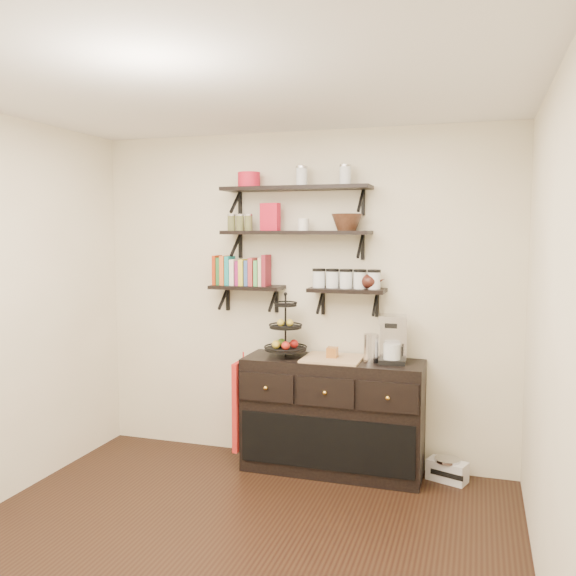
{
  "coord_description": "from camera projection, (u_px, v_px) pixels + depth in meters",
  "views": [
    {
      "loc": [
        1.4,
        -3.04,
        1.9
      ],
      "look_at": [
        0.08,
        1.15,
        1.49
      ],
      "focal_mm": 38.0,
      "sensor_mm": 36.0,
      "label": 1
    }
  ],
  "objects": [
    {
      "name": "shelf_low_left",
      "position": [
        247.0,
        288.0,
        5.03
      ],
      "size": [
        0.6,
        0.25,
        0.23
      ],
      "color": "black",
      "rests_on": "back_wall"
    },
    {
      "name": "floor",
      "position": [
        214.0,
        563.0,
        3.49
      ],
      "size": [
        3.5,
        3.5,
        0.0
      ],
      "primitive_type": "plane",
      "color": "black",
      "rests_on": "ground"
    },
    {
      "name": "ceiling",
      "position": [
        208.0,
        80.0,
        3.23
      ],
      "size": [
        3.5,
        3.5,
        0.02
      ],
      "primitive_type": "cube",
      "color": "white",
      "rests_on": "back_wall"
    },
    {
      "name": "walnut_bowl",
      "position": [
        347.0,
        222.0,
        4.71
      ],
      "size": [
        0.24,
        0.24,
        0.13
      ],
      "primitive_type": null,
      "color": "black",
      "rests_on": "shelf_mid"
    },
    {
      "name": "radio",
      "position": [
        447.0,
        470.0,
        4.63
      ],
      "size": [
        0.33,
        0.25,
        0.18
      ],
      "rotation": [
        0.0,
        0.0,
        -0.35
      ],
      "color": "silver",
      "rests_on": "floor"
    },
    {
      "name": "ramekins",
      "position": [
        303.0,
        225.0,
        4.82
      ],
      "size": [
        0.09,
        0.09,
        0.1
      ],
      "primitive_type": "cylinder",
      "color": "white",
      "rests_on": "shelf_mid"
    },
    {
      "name": "fruit_stand",
      "position": [
        286.0,
        335.0,
        4.85
      ],
      "size": [
        0.33,
        0.33,
        0.49
      ],
      "rotation": [
        0.0,
        0.0,
        -0.29
      ],
      "color": "black",
      "rests_on": "sideboard"
    },
    {
      "name": "shelf_mid",
      "position": [
        296.0,
        233.0,
        4.85
      ],
      "size": [
        1.2,
        0.27,
        0.23
      ],
      "color": "black",
      "rests_on": "back_wall"
    },
    {
      "name": "right_wall",
      "position": [
        554.0,
        349.0,
        2.84
      ],
      "size": [
        0.02,
        3.5,
        2.7
      ],
      "primitive_type": "cube",
      "color": "white",
      "rests_on": "ground"
    },
    {
      "name": "thermal_carafe",
      "position": [
        371.0,
        348.0,
        4.62
      ],
      "size": [
        0.11,
        0.11,
        0.22
      ],
      "primitive_type": "cylinder",
      "color": "silver",
      "rests_on": "sideboard"
    },
    {
      "name": "back_wall",
      "position": [
        300.0,
        297.0,
        5.02
      ],
      "size": [
        3.5,
        0.02,
        2.7
      ],
      "primitive_type": "cube",
      "color": "white",
      "rests_on": "ground"
    },
    {
      "name": "candle",
      "position": [
        332.0,
        352.0,
        4.74
      ],
      "size": [
        0.08,
        0.08,
        0.08
      ],
      "primitive_type": "cube",
      "color": "#925521",
      "rests_on": "sideboard"
    },
    {
      "name": "coffee_maker",
      "position": [
        393.0,
        340.0,
        4.61
      ],
      "size": [
        0.21,
        0.21,
        0.37
      ],
      "rotation": [
        0.0,
        0.0,
        0.09
      ],
      "color": "black",
      "rests_on": "sideboard"
    },
    {
      "name": "shelf_top",
      "position": [
        296.0,
        189.0,
        4.82
      ],
      "size": [
        1.2,
        0.27,
        0.23
      ],
      "color": "black",
      "rests_on": "back_wall"
    },
    {
      "name": "shelf_low_right",
      "position": [
        347.0,
        291.0,
        4.78
      ],
      "size": [
        0.6,
        0.25,
        0.23
      ],
      "color": "black",
      "rests_on": "back_wall"
    },
    {
      "name": "red_pot",
      "position": [
        249.0,
        180.0,
        4.92
      ],
      "size": [
        0.18,
        0.18,
        0.12
      ],
      "primitive_type": "cylinder",
      "color": "red",
      "rests_on": "shelf_top"
    },
    {
      "name": "glass_canisters",
      "position": [
        346.0,
        280.0,
        4.77
      ],
      "size": [
        0.54,
        0.1,
        0.13
      ],
      "color": "silver",
      "rests_on": "shelf_low_right"
    },
    {
      "name": "apron",
      "position": [
        241.0,
        404.0,
        4.9
      ],
      "size": [
        0.04,
        0.3,
        0.71
      ],
      "primitive_type": "cube",
      "color": "red",
      "rests_on": "sideboard"
    },
    {
      "name": "recipe_box",
      "position": [
        270.0,
        217.0,
        4.9
      ],
      "size": [
        0.17,
        0.09,
        0.22
      ],
      "primitive_type": "cube",
      "rotation": [
        0.0,
        0.0,
        -0.21
      ],
      "color": "red",
      "rests_on": "shelf_mid"
    },
    {
      "name": "cookbooks",
      "position": [
        241.0,
        271.0,
        5.03
      ],
      "size": [
        0.43,
        0.15,
        0.26
      ],
      "color": "#B2300D",
      "rests_on": "shelf_low_left"
    },
    {
      "name": "teapot",
      "position": [
        369.0,
        280.0,
        4.72
      ],
      "size": [
        0.21,
        0.17,
        0.14
      ],
      "primitive_type": null,
      "rotation": [
        0.0,
        0.0,
        0.2
      ],
      "color": "#3A1711",
      "rests_on": "shelf_low_right"
    },
    {
      "name": "sideboard",
      "position": [
        332.0,
        415.0,
        4.79
      ],
      "size": [
        1.4,
        0.5,
        0.92
      ],
      "color": "black",
      "rests_on": "floor"
    }
  ]
}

